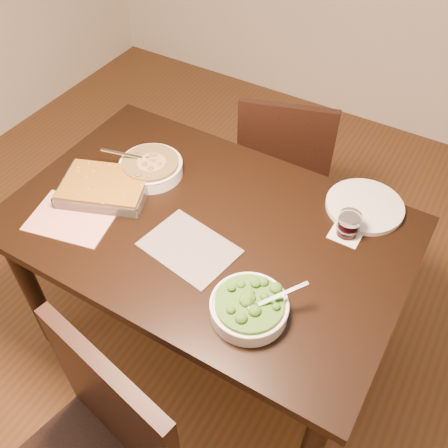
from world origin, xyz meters
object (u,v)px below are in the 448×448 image
at_px(table, 206,241).
at_px(baking_dish, 105,188).
at_px(stew_bowl, 151,167).
at_px(broccoli_bowl, 249,307).
at_px(dinner_plate, 365,206).
at_px(chair_far, 285,163).
at_px(wine_tumbler, 349,224).

height_order(table, baking_dish, baking_dish).
height_order(stew_bowl, broccoli_bowl, stew_bowl).
bearing_deg(stew_bowl, dinner_plate, 17.34).
bearing_deg(chair_far, wine_tumbler, 114.16).
height_order(baking_dish, dinner_plate, baking_dish).
distance_m(stew_bowl, wine_tumbler, 0.77).
bearing_deg(chair_far, baking_dish, 46.32).
xyz_separation_m(broccoli_bowl, wine_tumbler, (0.13, 0.45, 0.02)).
bearing_deg(stew_bowl, broccoli_bowl, -30.07).
xyz_separation_m(wine_tumbler, dinner_plate, (0.01, 0.15, -0.04)).
bearing_deg(wine_tumbler, baking_dish, -162.59).
bearing_deg(dinner_plate, table, -141.43).
bearing_deg(broccoli_bowl, chair_far, 108.68).
height_order(stew_bowl, wine_tumbler, stew_bowl).
xyz_separation_m(baking_dish, chair_far, (0.38, 0.78, -0.28)).
relative_size(stew_bowl, chair_far, 0.29).
height_order(broccoli_bowl, chair_far, chair_far).
bearing_deg(baking_dish, table, -13.24).
height_order(baking_dish, chair_far, chair_far).
distance_m(broccoli_bowl, wine_tumbler, 0.47).
xyz_separation_m(broccoli_bowl, baking_dish, (-0.71, 0.19, -0.00)).
xyz_separation_m(stew_bowl, wine_tumbler, (0.76, 0.09, 0.02)).
height_order(wine_tumbler, chair_far, chair_far).
bearing_deg(table, baking_dish, -171.96).
relative_size(stew_bowl, wine_tumbler, 2.88).
xyz_separation_m(broccoli_bowl, dinner_plate, (0.14, 0.61, -0.02)).
distance_m(broccoli_bowl, chair_far, 1.06).
height_order(table, broccoli_bowl, broccoli_bowl).
height_order(wine_tumbler, dinner_plate, wine_tumbler).
distance_m(table, stew_bowl, 0.37).
bearing_deg(chair_far, dinner_plate, 124.70).
bearing_deg(table, broccoli_bowl, -38.58).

